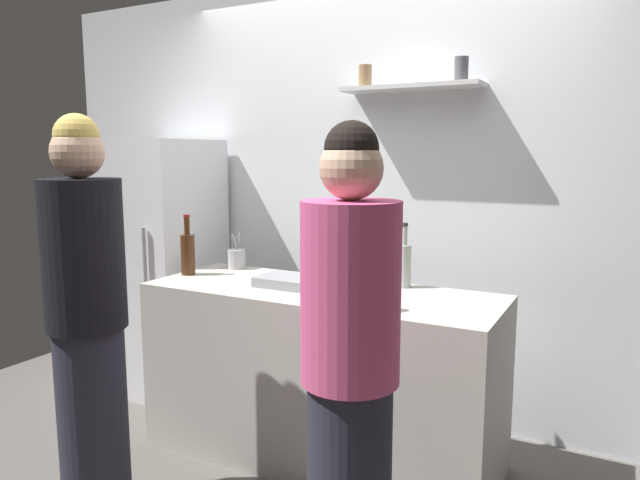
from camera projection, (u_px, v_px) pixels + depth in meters
The scene contains 11 objects.
back_wall_assembly at pixel (378, 197), 3.50m from camera, with size 4.80×0.32×2.60m.
refrigerator at pixel (163, 267), 3.86m from camera, with size 0.62×0.66×1.65m.
counter at pixel (320, 374), 2.99m from camera, with size 1.80×0.66×0.89m, color #B7B2A8.
baking_pan at pixel (292, 281), 3.00m from camera, with size 0.34×0.24×0.05m, color gray.
utensil_holder at pixel (236, 259), 3.46m from camera, with size 0.11×0.11×0.22m.
wine_bottle_amber_glass at pixel (188, 252), 3.27m from camera, with size 0.08×0.08×0.34m.
wine_bottle_green_glass at pixel (335, 261), 3.11m from camera, with size 0.07×0.07×0.29m.
wine_bottle_pale_glass at pixel (404, 264), 2.96m from camera, with size 0.07×0.07×0.33m.
water_bottle_plastic at pixel (366, 288), 2.52m from camera, with size 0.08×0.08×0.23m.
person_pink_top at pixel (350, 370), 2.01m from camera, with size 0.34×0.34×1.67m.
person_blonde at pixel (87, 317), 2.54m from camera, with size 0.34×0.34×1.73m.
Camera 1 is at (1.35, -2.01, 1.56)m, focal length 32.82 mm.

